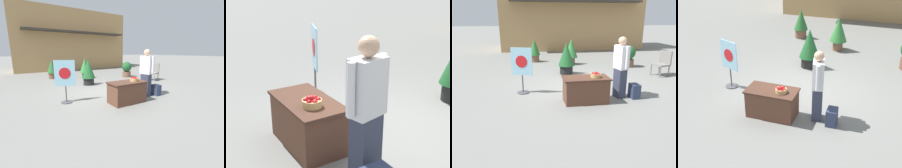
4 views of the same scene
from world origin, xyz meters
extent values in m
plane|color=slate|center=(0.00, 0.00, 0.00)|extent=(120.00, 120.00, 0.00)
cube|color=tan|center=(1.47, 10.37, 2.68)|extent=(10.23, 4.15, 5.36)
cube|color=#38332D|center=(1.47, 7.84, 3.32)|extent=(8.70, 0.90, 0.12)
cube|color=brown|center=(-0.32, -1.40, 0.34)|extent=(1.19, 0.64, 0.67)
cube|color=#492C20|center=(-0.32, -1.40, 0.69)|extent=(1.27, 0.68, 0.04)
cylinder|color=tan|center=(-0.06, -1.44, 0.76)|extent=(0.27, 0.27, 0.10)
sphere|color=red|center=(0.02, -1.44, 0.80)|extent=(0.08, 0.08, 0.08)
sphere|color=red|center=(-0.03, -1.36, 0.80)|extent=(0.08, 0.08, 0.08)
sphere|color=#A30F14|center=(-0.11, -1.37, 0.80)|extent=(0.08, 0.08, 0.08)
sphere|color=red|center=(-0.15, -1.44, 0.80)|extent=(0.08, 0.08, 0.08)
sphere|color=#A30F14|center=(-0.10, -1.52, 0.80)|extent=(0.08, 0.08, 0.08)
sphere|color=#A30F14|center=(-0.01, -1.51, 0.80)|extent=(0.08, 0.08, 0.08)
sphere|color=red|center=(-0.05, -1.44, 0.83)|extent=(0.08, 0.08, 0.08)
sphere|color=red|center=(-0.06, -1.46, 0.83)|extent=(0.08, 0.08, 0.08)
cube|color=#33384C|center=(0.77, -1.17, 0.43)|extent=(0.30, 0.38, 0.85)
cube|color=silver|center=(0.77, -1.17, 1.19)|extent=(0.34, 0.46, 0.67)
sphere|color=tan|center=(0.77, -1.17, 1.65)|extent=(0.24, 0.24, 0.24)
cylinder|color=silver|center=(0.82, -1.42, 1.22)|extent=(0.09, 0.09, 0.62)
cylinder|color=silver|center=(0.71, -0.91, 1.22)|extent=(0.09, 0.09, 0.62)
cube|color=#2D3856|center=(1.17, -1.33, 0.21)|extent=(0.24, 0.34, 0.42)
cylinder|color=#4C4C51|center=(-2.06, -0.34, 0.01)|extent=(0.36, 0.36, 0.03)
cylinder|color=#4C4C51|center=(-2.06, -0.34, 0.31)|extent=(0.04, 0.04, 0.55)
cube|color=#99D1EA|center=(-2.06, -0.34, 1.00)|extent=(0.62, 0.25, 0.84)
cylinder|color=red|center=(-2.07, -0.36, 1.00)|extent=(0.35, 0.13, 0.37)
cylinder|color=gray|center=(3.25, 0.64, 0.21)|extent=(0.05, 0.05, 0.42)
cylinder|color=gray|center=(3.12, 1.09, 0.21)|extent=(0.05, 0.05, 0.42)
cylinder|color=gray|center=(3.70, 0.77, 0.21)|extent=(0.05, 0.05, 0.42)
cylinder|color=gray|center=(3.57, 1.22, 0.21)|extent=(0.05, 0.05, 0.42)
cube|color=gray|center=(3.41, 0.93, 0.45)|extent=(0.68, 0.68, 0.06)
cube|color=gray|center=(3.64, 1.00, 0.74)|extent=(0.21, 0.55, 0.52)
cylinder|color=black|center=(-0.30, 1.84, 0.18)|extent=(0.54, 0.54, 0.35)
cone|color=#1E5628|center=(-0.30, 1.84, 0.83)|extent=(0.68, 0.68, 0.96)
cylinder|color=brown|center=(2.87, 2.75, 0.18)|extent=(0.56, 0.56, 0.36)
sphere|color=#1E5628|center=(2.87, 2.75, 0.69)|extent=(0.65, 0.65, 0.65)
cylinder|color=brown|center=(-1.50, 4.74, 0.18)|extent=(0.47, 0.47, 0.37)
cone|color=#28662D|center=(-1.50, 4.74, 0.78)|extent=(0.59, 0.59, 0.83)
cylinder|color=brown|center=(0.29, 3.76, 0.18)|extent=(0.38, 0.38, 0.36)
cone|color=#337A38|center=(0.29, 3.76, 0.82)|extent=(0.65, 0.65, 0.92)
camera|label=1|loc=(-3.33, -5.22, 1.69)|focal=24.00mm
camera|label=2|loc=(3.35, -3.16, 2.37)|focal=50.00mm
camera|label=3|loc=(-1.85, -6.97, 2.26)|focal=35.00mm
camera|label=4|loc=(2.30, -7.57, 4.25)|focal=50.00mm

